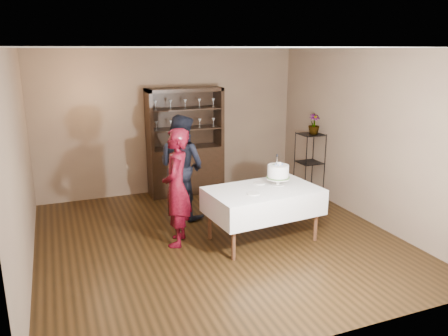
{
  "coord_description": "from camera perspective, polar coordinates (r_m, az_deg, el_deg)",
  "views": [
    {
      "loc": [
        -2.09,
        -5.51,
        2.68
      ],
      "look_at": [
        0.14,
        0.1,
        1.04
      ],
      "focal_mm": 35.0,
      "sensor_mm": 36.0,
      "label": 1
    }
  ],
  "objects": [
    {
      "name": "man",
      "position": [
        7.1,
        -5.57,
        0.19
      ],
      "size": [
        1.0,
        1.04,
        1.69
      ],
      "primitive_type": "imported",
      "rotation": [
        0.0,
        0.0,
        2.19
      ],
      "color": "black",
      "rests_on": "floor"
    },
    {
      "name": "wall_right",
      "position": [
        7.29,
        17.9,
        3.99
      ],
      "size": [
        0.02,
        5.0,
        2.7
      ],
      "primitive_type": "cube",
      "color": "brown",
      "rests_on": "floor"
    },
    {
      "name": "ceiling",
      "position": [
        5.89,
        -0.9,
        15.43
      ],
      "size": [
        5.0,
        5.0,
        0.0
      ],
      "primitive_type": "plane",
      "rotation": [
        3.14,
        0.0,
        0.0
      ],
      "color": "white",
      "rests_on": "back_wall"
    },
    {
      "name": "cake_table",
      "position": [
        6.25,
        5.11,
        -4.31
      ],
      "size": [
        1.64,
        1.09,
        0.78
      ],
      "rotation": [
        0.0,
        0.0,
        0.09
      ],
      "color": "silver",
      "rests_on": "floor"
    },
    {
      "name": "back_wall",
      "position": [
        8.38,
        -6.97,
        6.01
      ],
      "size": [
        5.0,
        0.02,
        2.7
      ],
      "primitive_type": "cube",
      "color": "brown",
      "rests_on": "floor"
    },
    {
      "name": "wall_left",
      "position": [
        5.68,
        -25.15,
        0.22
      ],
      "size": [
        0.02,
        5.0,
        2.7
      ],
      "primitive_type": "cube",
      "color": "brown",
      "rests_on": "floor"
    },
    {
      "name": "floor",
      "position": [
        6.47,
        -0.8,
        -9.23
      ],
      "size": [
        5.0,
        5.0,
        0.0
      ],
      "primitive_type": "plane",
      "color": "black",
      "rests_on": "ground"
    },
    {
      "name": "potted_plant",
      "position": [
        8.1,
        11.67,
        5.63
      ],
      "size": [
        0.21,
        0.21,
        0.36
      ],
      "primitive_type": "imported",
      "rotation": [
        0.0,
        0.0,
        0.04
      ],
      "color": "#456A32",
      "rests_on": "plant_etagere"
    },
    {
      "name": "plate_far",
      "position": [
        6.41,
        4.62,
        -2.0
      ],
      "size": [
        0.17,
        0.17,
        0.01
      ],
      "primitive_type": "cylinder",
      "rotation": [
        0.0,
        0.0,
        0.04
      ],
      "color": "white",
      "rests_on": "cake_table"
    },
    {
      "name": "cake",
      "position": [
        6.33,
        7.08,
        -0.59
      ],
      "size": [
        0.34,
        0.34,
        0.47
      ],
      "rotation": [
        0.0,
        0.0,
        -0.11
      ],
      "color": "white",
      "rests_on": "cake_table"
    },
    {
      "name": "china_hutch",
      "position": [
        8.34,
        -5.05,
        1.2
      ],
      "size": [
        1.4,
        0.48,
        2.0
      ],
      "color": "black",
      "rests_on": "floor"
    },
    {
      "name": "plant_etagere",
      "position": [
        8.26,
        11.09,
        0.73
      ],
      "size": [
        0.42,
        0.42,
        1.2
      ],
      "color": "black",
      "rests_on": "floor"
    },
    {
      "name": "woman",
      "position": [
        6.08,
        -6.25,
        -2.56
      ],
      "size": [
        0.61,
        0.72,
        1.66
      ],
      "primitive_type": "imported",
      "rotation": [
        0.0,
        0.0,
        -1.98
      ],
      "color": "#39050E",
      "rests_on": "floor"
    },
    {
      "name": "plate_near",
      "position": [
        5.95,
        3.83,
        -3.34
      ],
      "size": [
        0.24,
        0.24,
        0.01
      ],
      "primitive_type": "cylinder",
      "rotation": [
        0.0,
        0.0,
        -0.43
      ],
      "color": "white",
      "rests_on": "cake_table"
    }
  ]
}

